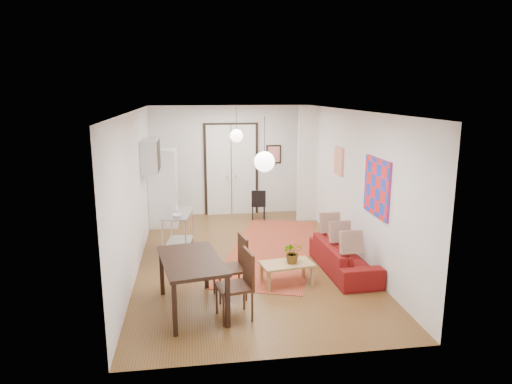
{
  "coord_description": "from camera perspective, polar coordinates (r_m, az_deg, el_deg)",
  "views": [
    {
      "loc": [
        -1.07,
        -8.49,
        3.25
      ],
      "look_at": [
        0.23,
        0.47,
        1.25
      ],
      "focal_mm": 32.0,
      "sensor_mm": 36.0,
      "label": 1
    }
  ],
  "objects": [
    {
      "name": "wall_left",
      "position": [
        8.75,
        -14.86,
        0.15
      ],
      "size": [
        0.02,
        7.0,
        2.9
      ],
      "primitive_type": "cube",
      "color": "white",
      "rests_on": "floor"
    },
    {
      "name": "pendant_front",
      "position": [
        6.66,
        1.06,
        3.82
      ],
      "size": [
        0.3,
        0.3,
        0.8
      ],
      "color": "white",
      "rests_on": "ceiling"
    },
    {
      "name": "dining_chair_far",
      "position": [
        6.8,
        -2.86,
        -10.64
      ],
      "size": [
        0.56,
        0.72,
        1.01
      ],
      "rotation": [
        0.0,
        0.0,
        -1.39
      ],
      "color": "#3C2213",
      "rests_on": "floor"
    },
    {
      "name": "painting_abstract",
      "position": [
        9.92,
        10.33,
        3.85
      ],
      "size": [
        0.05,
        0.5,
        0.6
      ],
      "primitive_type": "cube",
      "color": "beige",
      "rests_on": "wall_right"
    },
    {
      "name": "dining_table",
      "position": [
        6.95,
        -8.06,
        -8.98
      ],
      "size": [
        1.09,
        1.6,
        0.82
      ],
      "rotation": [
        0.0,
        0.0,
        0.18
      ],
      "color": "black",
      "rests_on": "floor"
    },
    {
      "name": "painting_popart",
      "position": [
        8.06,
        14.88,
        0.58
      ],
      "size": [
        0.05,
        1.0,
        1.0
      ],
      "primitive_type": "cube",
      "color": "red",
      "rests_on": "wall_right"
    },
    {
      "name": "print_left",
      "position": [
        10.62,
        -13.67,
        5.08
      ],
      "size": [
        0.03,
        0.44,
        0.54
      ],
      "primitive_type": "cube",
      "color": "#975D3F",
      "rests_on": "wall_left"
    },
    {
      "name": "pendant_back",
      "position": [
        10.6,
        -2.46,
        7.04
      ],
      "size": [
        0.3,
        0.3,
        0.8
      ],
      "color": "white",
      "rests_on": "ceiling"
    },
    {
      "name": "double_doors",
      "position": [
        12.17,
        -3.12,
        2.74
      ],
      "size": [
        1.44,
        0.06,
        2.5
      ],
      "primitive_type": "cube",
      "color": "white",
      "rests_on": "wall_back"
    },
    {
      "name": "wall_front",
      "position": [
        5.42,
        3.61,
        -6.99
      ],
      "size": [
        4.2,
        0.02,
        2.9
      ],
      "primitive_type": "cube",
      "color": "white",
      "rests_on": "floor"
    },
    {
      "name": "wall_right",
      "position": [
        9.24,
        11.95,
        0.95
      ],
      "size": [
        0.02,
        7.0,
        2.9
      ],
      "primitive_type": "cube",
      "color": "white",
      "rests_on": "floor"
    },
    {
      "name": "black_side_chair",
      "position": [
        11.84,
        0.26,
        -1.17
      ],
      "size": [
        0.4,
        0.41,
        0.8
      ],
      "rotation": [
        0.0,
        0.0,
        3.01
      ],
      "color": "black",
      "rests_on": "floor"
    },
    {
      "name": "dining_chair_near",
      "position": [
        7.44,
        -3.38,
        -8.54
      ],
      "size": [
        0.56,
        0.72,
        1.01
      ],
      "rotation": [
        0.0,
        0.0,
        -1.39
      ],
      "color": "#3C2213",
      "rests_on": "floor"
    },
    {
      "name": "sofa",
      "position": [
        8.6,
        10.95,
        -8.01
      ],
      "size": [
        0.82,
        1.93,
        0.56
      ],
      "primitive_type": "imported",
      "rotation": [
        0.0,
        0.0,
        1.61
      ],
      "color": "maroon",
      "rests_on": "floor"
    },
    {
      "name": "potted_plant",
      "position": [
        7.84,
        4.63,
        -7.5
      ],
      "size": [
        0.35,
        0.38,
        0.38
      ],
      "primitive_type": "imported",
      "rotation": [
        0.0,
        0.0,
        0.15
      ],
      "color": "#3F6A30",
      "rests_on": "coffee_table"
    },
    {
      "name": "soap_bottle",
      "position": [
        9.72,
        -10.06,
        -1.72
      ],
      "size": [
        0.1,
        0.1,
        0.17
      ],
      "primitive_type": "imported",
      "rotation": [
        0.0,
        0.0,
        -0.37
      ],
      "color": "teal",
      "rests_on": "kitchen_counter"
    },
    {
      "name": "fridge",
      "position": [
        11.35,
        -11.51,
        0.49
      ],
      "size": [
        0.69,
        0.69,
        1.89
      ],
      "primitive_type": "cube",
      "rotation": [
        0.0,
        0.0,
        -0.03
      ],
      "color": "white",
      "rests_on": "floor"
    },
    {
      "name": "coffee_table",
      "position": [
        7.9,
        3.88,
        -9.19
      ],
      "size": [
        0.94,
        0.61,
        0.39
      ],
      "rotation": [
        0.0,
        0.0,
        0.15
      ],
      "color": "#A98A50",
      "rests_on": "floor"
    },
    {
      "name": "wall_back",
      "position": [
        12.18,
        -3.15,
        3.94
      ],
      "size": [
        4.2,
        0.02,
        2.9
      ],
      "primitive_type": "cube",
      "color": "white",
      "rests_on": "floor"
    },
    {
      "name": "kilim_rug",
      "position": [
        9.68,
        1.99,
        -7.15
      ],
      "size": [
        2.89,
        4.62,
        0.01
      ],
      "primitive_type": "cube",
      "rotation": [
        0.0,
        0.0,
        -0.32
      ],
      "color": "#A54229",
      "rests_on": "floor"
    },
    {
      "name": "kitchen_counter",
      "position": [
        9.58,
        -9.72,
        -4.33
      ],
      "size": [
        0.68,
        1.13,
        0.82
      ],
      "rotation": [
        0.0,
        0.0,
        -0.14
      ],
      "color": "silver",
      "rests_on": "floor"
    },
    {
      "name": "stub_partition",
      "position": [
        11.57,
        6.47,
        3.42
      ],
      "size": [
        0.5,
        0.1,
        2.9
      ],
      "primitive_type": "cube",
      "color": "white",
      "rests_on": "floor"
    },
    {
      "name": "floor",
      "position": [
        9.16,
        -1.04,
        -8.33
      ],
      "size": [
        7.0,
        7.0,
        0.0
      ],
      "primitive_type": "plane",
      "color": "brown",
      "rests_on": "ground"
    },
    {
      "name": "bowl",
      "position": [
        9.21,
        -9.83,
        -2.91
      ],
      "size": [
        0.25,
        0.25,
        0.05
      ],
      "primitive_type": "imported",
      "rotation": [
        0.0,
        0.0,
        -0.37
      ],
      "color": "silver",
      "rests_on": "kitchen_counter"
    },
    {
      "name": "ceiling",
      "position": [
        8.57,
        -1.12,
        10.11
      ],
      "size": [
        4.2,
        7.0,
        0.02
      ],
      "primitive_type": "cube",
      "color": "white",
      "rests_on": "wall_back"
    },
    {
      "name": "poster_back",
      "position": [
        12.28,
        2.23,
        4.73
      ],
      "size": [
        0.4,
        0.03,
        0.5
      ],
      "primitive_type": "cube",
      "color": "red",
      "rests_on": "wall_back"
    },
    {
      "name": "wall_cabinet",
      "position": [
        10.12,
        -13.06,
        4.47
      ],
      "size": [
        0.35,
        1.0,
        0.7
      ],
      "primitive_type": "cube",
      "color": "silver",
      "rests_on": "wall_left"
    }
  ]
}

